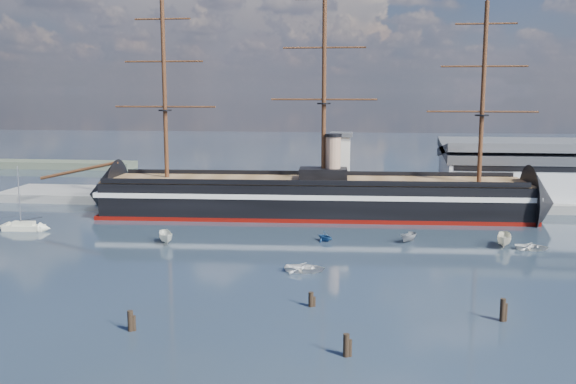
# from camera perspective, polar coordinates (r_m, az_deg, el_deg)

# --- Properties ---
(ground) EXTENTS (600.00, 600.00, 0.00)m
(ground) POSITION_cam_1_polar(r_m,az_deg,el_deg) (117.28, 2.60, -4.01)
(ground) COLOR #1C262C
(ground) RESTS_ON ground
(quay) EXTENTS (180.00, 18.00, 2.00)m
(quay) POSITION_cam_1_polar(r_m,az_deg,el_deg) (152.29, 7.36, -1.06)
(quay) COLOR slate
(quay) RESTS_ON ground
(quay_tower) EXTENTS (5.00, 5.00, 15.00)m
(quay_tower) POSITION_cam_1_polar(r_m,az_deg,el_deg) (148.01, 4.73, 2.51)
(quay_tower) COLOR silver
(quay_tower) RESTS_ON ground
(warship) EXTENTS (113.24, 20.36, 53.94)m
(warship) POSITION_cam_1_polar(r_m,az_deg,el_deg) (136.38, 1.57, -0.44)
(warship) COLOR black
(warship) RESTS_ON ground
(sailboat) EXTENTS (7.85, 2.71, 12.36)m
(sailboat) POSITION_cam_1_polar(r_m,az_deg,el_deg) (132.37, -22.44, -2.84)
(sailboat) COLOR beige
(sailboat) RESTS_ON ground
(motorboat_a) EXTENTS (7.15, 5.01, 2.69)m
(motorboat_a) POSITION_cam_1_polar(r_m,az_deg,el_deg) (114.08, -10.77, -4.53)
(motorboat_a) COLOR white
(motorboat_a) RESTS_ON ground
(motorboat_b) EXTENTS (1.69, 3.82, 1.75)m
(motorboat_b) POSITION_cam_1_polar(r_m,az_deg,el_deg) (95.02, 1.53, -7.12)
(motorboat_b) COLOR silver
(motorboat_b) RESTS_ON ground
(motorboat_c) EXTENTS (5.20, 4.40, 2.02)m
(motorboat_c) POSITION_cam_1_polar(r_m,az_deg,el_deg) (115.28, 10.66, -4.39)
(motorboat_c) COLOR gray
(motorboat_c) RESTS_ON ground
(motorboat_d) EXTENTS (5.30, 5.51, 1.96)m
(motorboat_d) POSITION_cam_1_polar(r_m,az_deg,el_deg) (114.15, 3.30, -4.38)
(motorboat_d) COLOR navy
(motorboat_d) RESTS_ON ground
(motorboat_e) EXTENTS (1.80, 3.50, 1.56)m
(motorboat_e) POSITION_cam_1_polar(r_m,az_deg,el_deg) (115.20, 20.84, -4.84)
(motorboat_e) COLOR silver
(motorboat_e) RESTS_ON ground
(motorboat_f) EXTENTS (7.64, 4.28, 2.89)m
(motorboat_f) POSITION_cam_1_polar(r_m,az_deg,el_deg) (115.84, 18.65, -4.65)
(motorboat_f) COLOR beige
(motorboat_f) RESTS_ON ground
(piling_near_left) EXTENTS (0.64, 0.64, 3.05)m
(piling_near_left) POSITION_cam_1_polar(r_m,az_deg,el_deg) (74.82, -13.80, -11.90)
(piling_near_left) COLOR black
(piling_near_left) RESTS_ON ground
(piling_near_mid) EXTENTS (0.64, 0.64, 3.07)m
(piling_near_mid) POSITION_cam_1_polar(r_m,az_deg,el_deg) (66.61, 5.19, -14.35)
(piling_near_mid) COLOR black
(piling_near_mid) RESTS_ON ground
(piling_near_right) EXTENTS (0.64, 0.64, 3.42)m
(piling_near_right) POSITION_cam_1_polar(r_m,az_deg,el_deg) (79.55, 18.49, -10.84)
(piling_near_right) COLOR black
(piling_near_right) RESTS_ON ground
(piling_extra) EXTENTS (0.64, 0.64, 2.54)m
(piling_extra) POSITION_cam_1_polar(r_m,az_deg,el_deg) (80.44, 2.05, -10.14)
(piling_extra) COLOR black
(piling_extra) RESTS_ON ground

